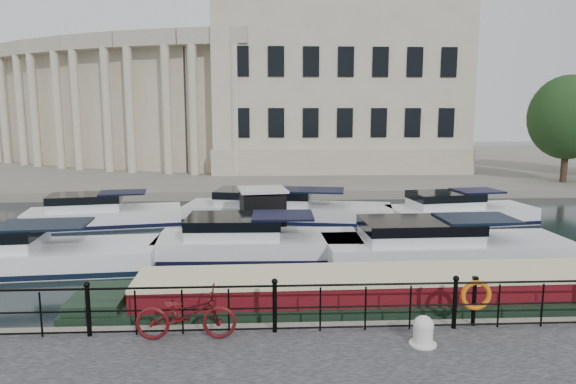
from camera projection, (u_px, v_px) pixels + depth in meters
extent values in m
plane|color=black|center=(273.00, 316.00, 13.57)|extent=(160.00, 160.00, 0.00)
cube|color=#6B665B|center=(265.00, 163.00, 52.02)|extent=(120.00, 42.00, 0.55)
cylinder|color=black|center=(88.00, 311.00, 10.99)|extent=(0.10, 0.10, 1.10)
sphere|color=black|center=(87.00, 285.00, 10.90)|extent=(0.14, 0.14, 0.14)
cylinder|color=black|center=(275.00, 308.00, 11.18)|extent=(0.10, 0.10, 1.10)
sphere|color=black|center=(275.00, 282.00, 11.09)|extent=(0.14, 0.14, 0.14)
cylinder|color=black|center=(455.00, 305.00, 11.38)|extent=(0.10, 0.10, 1.10)
sphere|color=black|center=(456.00, 279.00, 11.29)|extent=(0.14, 0.14, 0.14)
cylinder|color=black|center=(275.00, 286.00, 11.11)|extent=(24.00, 0.05, 0.05)
cylinder|color=black|center=(275.00, 308.00, 11.18)|extent=(24.00, 0.04, 0.04)
cylinder|color=black|center=(275.00, 328.00, 11.26)|extent=(24.00, 0.04, 0.04)
cube|color=#ADA38C|center=(333.00, 87.00, 45.28)|extent=(20.00, 14.00, 14.00)
cube|color=#9E937F|center=(332.00, 155.00, 46.20)|extent=(20.30, 14.30, 2.00)
cube|color=#ADA38C|center=(224.00, 103.00, 41.13)|extent=(5.73, 4.06, 11.00)
cube|color=#9E937F|center=(215.00, 37.00, 38.43)|extent=(5.62, 2.73, 1.20)
cylinder|color=#ADA38C|center=(235.00, 111.00, 38.44)|extent=(0.70, 0.70, 9.80)
cylinder|color=#ADA38C|center=(193.00, 111.00, 38.99)|extent=(0.70, 0.70, 9.80)
cube|color=#ADA38C|center=(165.00, 103.00, 42.28)|extent=(5.90, 4.56, 11.00)
cube|color=#9E937F|center=(149.00, 39.00, 39.64)|extent=(5.62, 3.30, 1.20)
cylinder|color=#ADA38C|center=(167.00, 111.00, 39.48)|extent=(0.70, 0.70, 9.80)
cylinder|color=#ADA38C|center=(130.00, 111.00, 40.40)|extent=(0.70, 0.70, 9.80)
cube|color=#ADA38C|center=(113.00, 104.00, 44.03)|extent=(5.99, 4.99, 11.00)
cube|color=#9E937F|center=(93.00, 42.00, 41.46)|extent=(5.55, 3.83, 1.20)
cylinder|color=#ADA38C|center=(107.00, 111.00, 41.14)|extent=(0.70, 0.70, 9.80)
cylinder|color=#ADA38C|center=(76.00, 111.00, 42.43)|extent=(0.70, 0.70, 9.80)
cube|color=#ADA38C|center=(71.00, 104.00, 46.33)|extent=(5.99, 5.36, 11.00)
cube|color=#9E937F|center=(47.00, 46.00, 43.87)|extent=(5.40, 4.29, 1.20)
cylinder|color=#ADA38C|center=(58.00, 111.00, 43.41)|extent=(0.70, 0.70, 9.80)
cylinder|color=#ADA38C|center=(34.00, 111.00, 45.05)|extent=(0.70, 0.70, 9.80)
cube|color=#ADA38C|center=(39.00, 105.00, 49.16)|extent=(5.91, 5.64, 11.00)
cube|color=#9E937F|center=(13.00, 50.00, 46.84)|extent=(5.16, 4.70, 1.20)
cylinder|color=#ADA38C|center=(21.00, 111.00, 46.25)|extent=(0.70, 0.70, 9.80)
cylinder|color=#ADA38C|center=(4.00, 111.00, 48.21)|extent=(0.70, 0.70, 9.80)
cube|color=#ADA38C|center=(17.00, 105.00, 52.48)|extent=(5.74, 5.85, 11.00)
cube|color=#ADA38C|center=(3.00, 106.00, 56.24)|extent=(5.49, 5.97, 11.00)
imported|color=#4E0E10|center=(186.00, 314.00, 10.84)|extent=(2.13, 0.75, 1.12)
cylinder|color=silver|center=(423.00, 335.00, 10.61)|extent=(0.40, 0.40, 0.42)
sphere|color=silver|center=(423.00, 325.00, 10.58)|extent=(0.42, 0.42, 0.42)
cylinder|color=silver|center=(423.00, 344.00, 10.64)|extent=(0.56, 0.56, 0.04)
cylinder|color=black|center=(474.00, 302.00, 11.53)|extent=(0.09, 0.09, 1.11)
cube|color=black|center=(475.00, 278.00, 11.45)|extent=(0.11, 0.11, 0.07)
torus|color=orange|center=(476.00, 295.00, 11.43)|extent=(0.70, 0.11, 0.70)
cube|color=black|center=(388.00, 312.00, 13.53)|extent=(16.33, 2.51, 0.98)
cube|color=#560C13|center=(388.00, 289.00, 13.43)|extent=(13.06, 2.11, 0.76)
cube|color=beige|center=(389.00, 274.00, 13.37)|extent=(13.06, 2.18, 0.11)
cube|color=#6B665B|center=(263.00, 235.00, 22.26)|extent=(2.99, 2.61, 0.22)
cube|color=black|center=(262.00, 211.00, 22.10)|extent=(2.04, 2.04, 1.62)
cube|color=silver|center=(262.00, 190.00, 21.95)|extent=(2.24, 2.24, 0.11)
cube|color=white|center=(10.00, 264.00, 17.46)|extent=(9.94, 3.58, 1.20)
cube|color=black|center=(10.00, 267.00, 17.47)|extent=(10.04, 3.62, 0.18)
cube|color=black|center=(43.00, 225.00, 17.40)|extent=(3.07, 2.19, 0.08)
cube|color=silver|center=(259.00, 251.00, 19.16)|extent=(7.54, 2.92, 1.20)
cube|color=black|center=(259.00, 253.00, 19.18)|extent=(7.61, 2.95, 0.18)
cube|color=silver|center=(234.00, 229.00, 19.01)|extent=(3.42, 2.33, 0.90)
cube|color=black|center=(283.00, 215.00, 18.98)|extent=(2.29, 1.97, 0.08)
cube|color=silver|center=(446.00, 255.00, 18.56)|extent=(8.87, 3.12, 1.20)
cube|color=black|center=(446.00, 258.00, 18.57)|extent=(8.96, 3.15, 0.18)
cube|color=silver|center=(419.00, 233.00, 18.35)|extent=(4.02, 2.47, 0.90)
cube|color=black|center=(476.00, 218.00, 18.44)|extent=(2.69, 2.08, 0.08)
cube|color=white|center=(106.00, 221.00, 24.43)|extent=(7.31, 3.46, 1.20)
cube|color=black|center=(106.00, 223.00, 24.45)|extent=(7.39, 3.49, 0.18)
cube|color=white|center=(86.00, 204.00, 24.12)|extent=(3.44, 2.39, 0.90)
cube|color=black|center=(123.00, 192.00, 24.41)|extent=(2.35, 1.94, 0.08)
cube|color=silver|center=(288.00, 216.00, 25.53)|extent=(10.47, 4.42, 1.20)
cube|color=black|center=(288.00, 218.00, 25.54)|extent=(10.57, 4.47, 0.18)
cube|color=silver|center=(264.00, 199.00, 25.55)|extent=(4.88, 2.98, 0.90)
cube|color=black|center=(312.00, 190.00, 25.17)|extent=(3.33, 2.40, 0.08)
cube|color=silver|center=(460.00, 219.00, 25.00)|extent=(7.31, 3.47, 1.20)
cube|color=black|center=(460.00, 220.00, 25.02)|extent=(7.38, 3.51, 0.18)
cube|color=silver|center=(445.00, 202.00, 24.71)|extent=(3.42, 2.47, 0.90)
cube|color=black|center=(477.00, 191.00, 24.96)|extent=(2.34, 2.02, 0.08)
cylinder|color=black|center=(564.00, 165.00, 35.34)|extent=(0.44, 0.44, 2.39)
ellipsoid|color=#143310|center=(568.00, 117.00, 34.84)|extent=(5.20, 5.20, 5.75)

